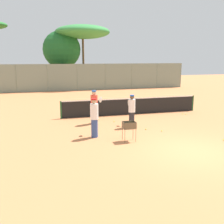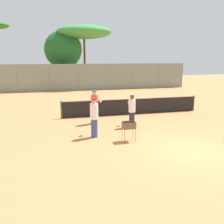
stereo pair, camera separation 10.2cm
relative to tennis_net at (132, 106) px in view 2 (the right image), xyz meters
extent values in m
plane|color=#D37F4C|center=(0.00, -7.14, -0.56)|extent=(80.00, 80.00, 0.00)
cylinder|color=#26592D|center=(-4.53, 0.00, -0.02)|extent=(0.10, 0.10, 1.07)
cylinder|color=#26592D|center=(4.53, 0.00, -0.02)|extent=(0.10, 0.10, 1.07)
cube|color=black|center=(0.00, 0.00, -0.05)|extent=(9.06, 0.01, 1.01)
cube|color=white|center=(0.00, 0.00, 0.48)|extent=(9.06, 0.02, 0.06)
cylinder|color=gray|center=(-8.03, 13.36, 0.91)|extent=(0.08, 0.08, 2.94)
cylinder|color=gray|center=(-4.82, 13.36, 0.91)|extent=(0.08, 0.08, 2.94)
cylinder|color=gray|center=(-1.61, 13.36, 0.91)|extent=(0.08, 0.08, 2.94)
cylinder|color=gray|center=(1.61, 13.36, 0.91)|extent=(0.08, 0.08, 2.94)
cylinder|color=gray|center=(4.82, 13.36, 0.91)|extent=(0.08, 0.08, 2.94)
cylinder|color=gray|center=(8.03, 13.36, 0.91)|extent=(0.08, 0.08, 2.94)
cylinder|color=gray|center=(11.24, 13.36, 0.91)|extent=(0.08, 0.08, 2.94)
cube|color=gray|center=(0.00, 13.36, 0.91)|extent=(22.48, 0.01, 2.94)
cylinder|color=brown|center=(-2.84, 17.42, 1.05)|extent=(0.45, 0.45, 3.21)
sphere|color=#1E6028|center=(-2.84, 17.42, 4.02)|extent=(4.56, 4.56, 4.56)
cylinder|color=brown|center=(-0.32, 16.84, 2.35)|extent=(0.24, 0.24, 5.82)
ellipsoid|color=#388E42|center=(-0.32, 16.84, 6.08)|extent=(6.57, 6.57, 1.64)
cylinder|color=teal|center=(-2.83, -1.75, -0.12)|extent=(0.31, 0.31, 0.88)
cylinder|color=#E54C38|center=(-2.83, -1.75, 0.69)|extent=(0.39, 0.39, 0.74)
sphere|color=#DBB28C|center=(-2.83, -1.75, 1.18)|extent=(0.24, 0.24, 0.24)
cylinder|color=#2659B2|center=(-2.83, -1.75, 1.28)|extent=(0.25, 0.25, 0.06)
cylinder|color=black|center=(-2.53, -1.52, 0.51)|extent=(0.13, 0.11, 0.27)
ellipsoid|color=silver|center=(-2.38, -1.41, 0.73)|extent=(0.33, 0.27, 0.43)
cylinder|color=#26262D|center=(-1.05, -2.99, -0.15)|extent=(0.29, 0.29, 0.82)
cylinder|color=white|center=(-1.05, -2.99, 0.60)|extent=(0.36, 0.36, 0.68)
sphere|color=brown|center=(-1.05, -2.99, 1.05)|extent=(0.22, 0.22, 0.22)
cylinder|color=#2659B2|center=(-1.05, -2.99, 1.14)|extent=(0.23, 0.23, 0.06)
cylinder|color=black|center=(-1.05, -2.63, 0.43)|extent=(0.03, 0.15, 0.27)
ellipsoid|color=silver|center=(-1.05, -2.45, 0.65)|extent=(0.03, 0.40, 0.43)
cylinder|color=#334C8C|center=(-3.34, -4.25, -0.13)|extent=(0.31, 0.31, 0.86)
cylinder|color=white|center=(-3.34, -4.25, 0.67)|extent=(0.38, 0.38, 0.72)
sphere|color=tan|center=(-3.34, -4.25, 1.14)|extent=(0.23, 0.23, 0.23)
cylinder|color=red|center=(-3.34, -4.25, 1.24)|extent=(0.25, 0.25, 0.06)
cylinder|color=black|center=(-3.28, -3.89, 0.49)|extent=(0.05, 0.15, 0.27)
ellipsoid|color=silver|center=(-3.25, -3.70, 0.71)|extent=(0.09, 0.40, 0.43)
cylinder|color=brown|center=(-2.24, -5.42, -0.27)|extent=(0.02, 0.02, 0.58)
cylinder|color=brown|center=(-1.73, -5.42, -0.27)|extent=(0.02, 0.02, 0.58)
cylinder|color=brown|center=(-2.24, -5.06, -0.27)|extent=(0.02, 0.02, 0.58)
cylinder|color=brown|center=(-1.73, -5.06, -0.27)|extent=(0.02, 0.02, 0.58)
cube|color=brown|center=(-1.98, -5.24, 0.03)|extent=(0.55, 0.40, 0.01)
cube|color=brown|center=(-1.98, -5.44, 0.18)|extent=(0.55, 0.01, 0.30)
cube|color=brown|center=(-1.98, -5.04, 0.18)|extent=(0.55, 0.01, 0.30)
cube|color=brown|center=(-2.26, -5.24, 0.18)|extent=(0.01, 0.40, 0.30)
cube|color=brown|center=(-1.71, -5.24, 0.18)|extent=(0.01, 0.40, 0.30)
sphere|color=#D1E54C|center=(-1.78, -5.27, 0.07)|extent=(0.07, 0.07, 0.07)
sphere|color=#D1E54C|center=(-2.03, -5.20, 0.07)|extent=(0.07, 0.07, 0.07)
sphere|color=#D1E54C|center=(-1.84, -5.10, 0.12)|extent=(0.07, 0.07, 0.07)
sphere|color=#D1E54C|center=(-2.00, -5.37, 0.12)|extent=(0.07, 0.07, 0.07)
sphere|color=#D1E54C|center=(-2.11, -5.23, 0.07)|extent=(0.07, 0.07, 0.07)
sphere|color=#D1E54C|center=(-1.87, -5.32, 0.12)|extent=(0.07, 0.07, 0.07)
sphere|color=#D1E54C|center=(-2.09, -5.23, 0.07)|extent=(0.07, 0.07, 0.07)
sphere|color=#D1E54C|center=(-1.78, -5.12, 0.12)|extent=(0.07, 0.07, 0.07)
sphere|color=#D1E54C|center=(3.23, -0.91, -0.52)|extent=(0.07, 0.07, 0.07)
sphere|color=#D1E54C|center=(-1.66, -1.69, -0.52)|extent=(0.07, 0.07, 0.07)
sphere|color=#D1E54C|center=(0.13, -4.21, -0.52)|extent=(0.07, 0.07, 0.07)
sphere|color=#D1E54C|center=(-0.53, -3.71, -0.52)|extent=(0.07, 0.07, 0.07)
sphere|color=#D1E54C|center=(2.15, -6.30, -0.52)|extent=(0.07, 0.07, 0.07)
sphere|color=#D1E54C|center=(3.39, -1.08, -0.52)|extent=(0.07, 0.07, 0.07)
cube|color=white|center=(-4.39, 15.53, -0.11)|extent=(4.20, 1.70, 0.90)
cube|color=#33383D|center=(-4.59, 15.53, 0.69)|extent=(2.20, 1.50, 0.70)
camera|label=1|loc=(-5.70, -15.79, 3.11)|focal=42.00mm
camera|label=2|loc=(-5.60, -15.82, 3.11)|focal=42.00mm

